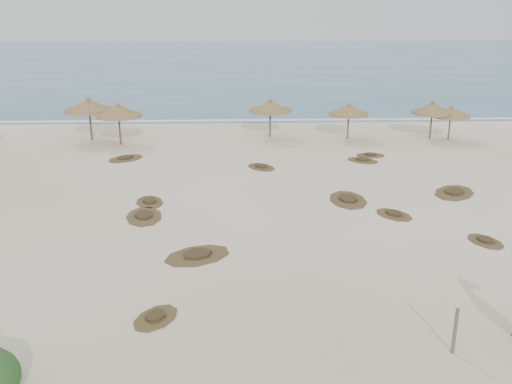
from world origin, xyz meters
TOP-DOWN VIEW (x-y plane):
  - ground at (0.00, 0.00)m, footprint 160.00×160.00m
  - ocean at (0.00, 75.00)m, footprint 200.00×100.00m
  - foam_line at (0.00, 26.00)m, footprint 70.00×0.60m
  - palapa_1 at (-11.27, 19.50)m, footprint 3.65×3.65m
  - palapa_2 at (-9.02, 18.08)m, footprint 3.66×3.66m
  - palapa_3 at (1.10, 19.99)m, footprint 3.39×3.39m
  - palapa_4 at (6.46, 19.19)m, footprint 3.57×3.57m
  - palapa_5 at (12.21, 19.02)m, footprint 3.76×3.76m
  - palapa_6 at (13.38, 18.67)m, footprint 3.16×3.16m
  - fence_post_near at (4.52, -6.29)m, footprint 0.11×0.11m
  - scrub_1 at (-5.41, 4.36)m, footprint 1.90×2.63m
  - scrub_2 at (-5.44, 6.27)m, footprint 1.72×2.19m
  - scrub_3 at (4.04, 6.26)m, footprint 1.85×2.75m
  - scrub_4 at (5.71, 4.18)m, footprint 2.02×2.18m
  - scrub_5 at (9.54, 7.14)m, footprint 3.04×3.25m
  - scrub_6 at (-8.02, 14.31)m, footprint 2.66×2.64m
  - scrub_7 at (6.28, 13.36)m, footprint 2.25×2.13m
  - scrub_9 at (-2.79, 0.15)m, footprint 3.07×2.71m
  - scrub_10 at (7.02, 14.53)m, footprint 1.81×1.22m
  - scrub_11 at (-3.78, -4.25)m, footprint 1.78×1.99m
  - scrub_12 at (8.55, 1.09)m, footprint 1.60×1.93m
  - scrub_13 at (0.13, 12.13)m, footprint 2.14×2.28m

SIDE VIEW (x-z plane):
  - ground at x=0.00m, z-range 0.00..0.00m
  - ocean at x=0.00m, z-range 0.00..0.01m
  - foam_line at x=0.00m, z-range 0.00..0.01m
  - scrub_2 at x=-5.44m, z-range -0.03..0.13m
  - scrub_5 at x=9.54m, z-range -0.03..0.13m
  - scrub_11 at x=-3.78m, z-range -0.03..0.13m
  - scrub_3 at x=4.04m, z-range -0.03..0.13m
  - scrub_6 at x=-8.02m, z-range -0.03..0.13m
  - scrub_7 at x=6.28m, z-range -0.03..0.13m
  - scrub_9 at x=-2.79m, z-range -0.03..0.13m
  - scrub_12 at x=8.55m, z-range -0.03..0.13m
  - scrub_1 at x=-5.41m, z-range -0.03..0.13m
  - scrub_10 at x=7.02m, z-range -0.03..0.13m
  - scrub_4 at x=5.71m, z-range -0.03..0.13m
  - scrub_13 at x=0.13m, z-range -0.03..0.13m
  - fence_post_near at x=4.52m, z-range 0.00..1.36m
  - palapa_6 at x=13.38m, z-range 0.67..3.10m
  - palapa_4 at x=6.46m, z-range 0.71..3.27m
  - palapa_5 at x=12.21m, z-range 0.75..3.46m
  - palapa_3 at x=1.10m, z-range 0.76..3.53m
  - palapa_2 at x=-9.02m, z-range 0.80..3.68m
  - palapa_1 at x=-11.27m, z-range 0.84..3.88m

